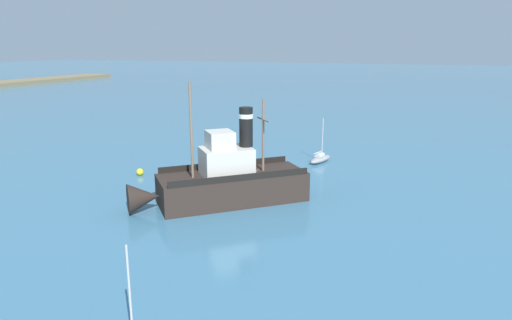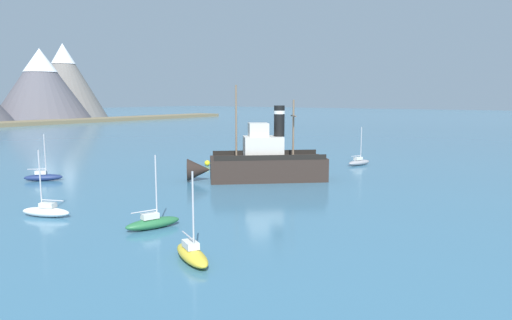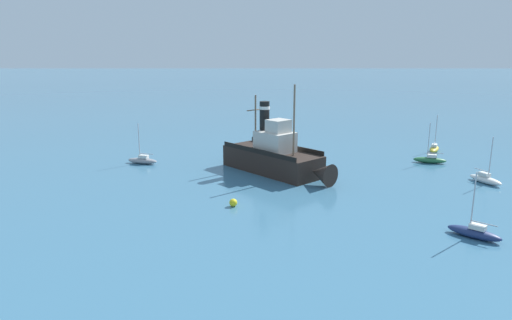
{
  "view_description": "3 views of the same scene",
  "coord_description": "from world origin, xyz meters",
  "px_view_note": "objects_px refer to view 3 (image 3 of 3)",
  "views": [
    {
      "loc": [
        -33.36,
        -14.7,
        12.61
      ],
      "look_at": [
        1.71,
        -0.77,
        3.1
      ],
      "focal_mm": 32.0,
      "sensor_mm": 36.0,
      "label": 1
    },
    {
      "loc": [
        -39.83,
        -26.39,
        8.65
      ],
      "look_at": [
        -0.67,
        1.89,
        1.99
      ],
      "focal_mm": 32.0,
      "sensor_mm": 36.0,
      "label": 2
    },
    {
      "loc": [
        1.04,
        50.09,
        13.32
      ],
      "look_at": [
        1.07,
        1.67,
        1.64
      ],
      "focal_mm": 32.0,
      "sensor_mm": 36.0,
      "label": 3
    }
  ],
  "objects_px": {
    "sailboat_navy": "(474,232)",
    "sailboat_white": "(485,179)",
    "sailboat_grey": "(142,160)",
    "sailboat_green": "(430,159)",
    "sailboat_yellow": "(434,148)",
    "mooring_buoy": "(233,203)",
    "old_tugboat": "(276,157)"
  },
  "relations": [
    {
      "from": "sailboat_navy",
      "to": "sailboat_white",
      "type": "distance_m",
      "value": 16.01
    },
    {
      "from": "sailboat_white",
      "to": "sailboat_grey",
      "type": "distance_m",
      "value": 38.21
    },
    {
      "from": "sailboat_white",
      "to": "sailboat_green",
      "type": "xyz_separation_m",
      "value": [
        2.52,
        -8.63,
        0.0
      ]
    },
    {
      "from": "sailboat_yellow",
      "to": "mooring_buoy",
      "type": "relative_size",
      "value": 7.03
    },
    {
      "from": "sailboat_navy",
      "to": "mooring_buoy",
      "type": "bearing_deg",
      "value": -20.83
    },
    {
      "from": "sailboat_navy",
      "to": "sailboat_white",
      "type": "xyz_separation_m",
      "value": [
        -7.68,
        -14.05,
        0.0
      ]
    },
    {
      "from": "sailboat_yellow",
      "to": "mooring_buoy",
      "type": "bearing_deg",
      "value": 40.54
    },
    {
      "from": "sailboat_navy",
      "to": "sailboat_yellow",
      "type": "distance_m",
      "value": 30.21
    },
    {
      "from": "old_tugboat",
      "to": "sailboat_navy",
      "type": "distance_m",
      "value": 22.89
    },
    {
      "from": "mooring_buoy",
      "to": "sailboat_yellow",
      "type": "bearing_deg",
      "value": -139.46
    },
    {
      "from": "sailboat_navy",
      "to": "mooring_buoy",
      "type": "distance_m",
      "value": 19.17
    },
    {
      "from": "sailboat_white",
      "to": "mooring_buoy",
      "type": "distance_m",
      "value": 26.6
    },
    {
      "from": "mooring_buoy",
      "to": "sailboat_grey",
      "type": "bearing_deg",
      "value": -52.89
    },
    {
      "from": "sailboat_navy",
      "to": "sailboat_yellow",
      "type": "relative_size",
      "value": 1.0
    },
    {
      "from": "sailboat_green",
      "to": "old_tugboat",
      "type": "bearing_deg",
      "value": 13.2
    },
    {
      "from": "sailboat_white",
      "to": "sailboat_yellow",
      "type": "height_order",
      "value": "same"
    },
    {
      "from": "sailboat_white",
      "to": "sailboat_yellow",
      "type": "bearing_deg",
      "value": -91.72
    },
    {
      "from": "sailboat_yellow",
      "to": "sailboat_grey",
      "type": "distance_m",
      "value": 38.37
    },
    {
      "from": "sailboat_white",
      "to": "sailboat_yellow",
      "type": "distance_m",
      "value": 15.05
    },
    {
      "from": "sailboat_navy",
      "to": "sailboat_green",
      "type": "relative_size",
      "value": 1.0
    },
    {
      "from": "sailboat_white",
      "to": "sailboat_grey",
      "type": "relative_size",
      "value": 1.0
    },
    {
      "from": "sailboat_white",
      "to": "sailboat_green",
      "type": "height_order",
      "value": "same"
    },
    {
      "from": "sailboat_green",
      "to": "mooring_buoy",
      "type": "height_order",
      "value": "sailboat_green"
    },
    {
      "from": "sailboat_navy",
      "to": "sailboat_grey",
      "type": "xyz_separation_m",
      "value": [
        29.64,
        -22.31,
        0.0
      ]
    },
    {
      "from": "old_tugboat",
      "to": "sailboat_grey",
      "type": "xyz_separation_m",
      "value": [
        15.87,
        -4.06,
        -1.4
      ]
    },
    {
      "from": "sailboat_white",
      "to": "sailboat_navy",
      "type": "bearing_deg",
      "value": 61.35
    },
    {
      "from": "old_tugboat",
      "to": "sailboat_white",
      "type": "relative_size",
      "value": 2.64
    },
    {
      "from": "sailboat_navy",
      "to": "sailboat_yellow",
      "type": "height_order",
      "value": "same"
    },
    {
      "from": "sailboat_grey",
      "to": "mooring_buoy",
      "type": "relative_size",
      "value": 7.03
    },
    {
      "from": "old_tugboat",
      "to": "sailboat_navy",
      "type": "relative_size",
      "value": 2.64
    },
    {
      "from": "sailboat_yellow",
      "to": "mooring_buoy",
      "type": "distance_m",
      "value": 34.27
    },
    {
      "from": "sailboat_white",
      "to": "mooring_buoy",
      "type": "xyz_separation_m",
      "value": [
        25.59,
        7.24,
        -0.08
      ]
    }
  ]
}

